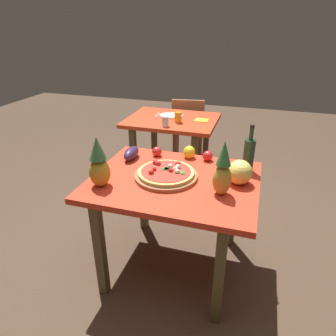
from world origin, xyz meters
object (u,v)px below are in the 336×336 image
melon (240,172)px  dinner_plate (169,116)px  pineapple_left (99,164)px  napkin_folded (202,120)px  pineapple_right (223,171)px  eggplant (131,153)px  pizza_board (166,176)px  drinking_glass_juice (178,117)px  drinking_glass_water (165,121)px  pizza (166,172)px  background_table (172,129)px  fork_utensil (157,115)px  tomato_beside_pepper (208,156)px  display_table (174,191)px  tomato_by_bottle (157,152)px  knife_utensil (182,117)px  bell_pepper (189,152)px  wine_bottle (249,154)px  dining_chair (188,126)px

melon → dinner_plate: (-0.88, 1.34, -0.07)m
pineapple_left → napkin_folded: 1.63m
pineapple_right → eggplant: 0.81m
pizza_board → pineapple_left: pineapple_left is taller
drinking_glass_juice → drinking_glass_water: 0.19m
pizza → eggplant: eggplant is taller
background_table → fork_utensil: 0.24m
dinner_plate → drinking_glass_juice: bearing=-50.8°
drinking_glass_juice → napkin_folded: drinking_glass_juice is taller
pineapple_right → eggplant: size_ratio=1.74×
tomato_beside_pepper → napkin_folded: (-0.25, 1.00, -0.04)m
background_table → eggplant: (0.00, -1.11, 0.16)m
drinking_glass_juice → pizza: bearing=-78.4°
display_table → drinking_glass_juice: (-0.31, 1.22, 0.15)m
tomato_by_bottle → knife_utensil: 1.08m
pineapple_left → knife_utensil: pineapple_left is taller
background_table → knife_utensil: size_ratio=5.34×
drinking_glass_juice → background_table: bearing=131.0°
drinking_glass_juice → pizza_board: bearing=-78.4°
pizza → drinking_glass_juice: 1.24m
display_table → dinner_plate: size_ratio=5.05×
drinking_glass_water → tomato_beside_pepper: bearing=-51.4°
background_table → pizza_board: pizza_board is taller
pineapple_left → napkin_folded: pineapple_left is taller
bell_pepper → fork_utensil: 1.21m
bell_pepper → pizza_board: bearing=-101.2°
pizza → pineapple_right: size_ratio=1.10×
tomato_beside_pepper → dinner_plate: (-0.62, 1.05, -0.03)m
tomato_beside_pepper → drinking_glass_water: bearing=128.6°
tomato_beside_pepper → background_table: bearing=120.2°
pizza → wine_bottle: 0.59m
display_table → eggplant: (-0.40, 0.22, 0.14)m
drinking_glass_water → eggplant: bearing=-90.6°
display_table → pineapple_right: size_ratio=3.20×
pineapple_right → tomato_by_bottle: pineapple_right is taller
dining_chair → tomato_by_bottle: 1.65m
pineapple_left → bell_pepper: size_ratio=3.27×
drinking_glass_juice → fork_utensil: drinking_glass_juice is taller
background_table → tomato_beside_pepper: 1.14m
pineapple_left → pineapple_right: 0.76m
pizza_board → drinking_glass_juice: 1.25m
pineapple_right → drinking_glass_juice: bearing=115.7°
pizza_board → fork_utensil: pizza_board is taller
pineapple_left → drinking_glass_juice: pineapple_left is taller
background_table → drinking_glass_water: drinking_glass_water is taller
melon → tomato_beside_pepper: bearing=131.7°
display_table → pizza: bearing=179.9°
melon → fork_utensil: (-1.02, 1.34, -0.08)m
fork_utensil → dinner_plate: bearing=-3.6°
tomato_beside_pepper → drinking_glass_water: size_ratio=0.77×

